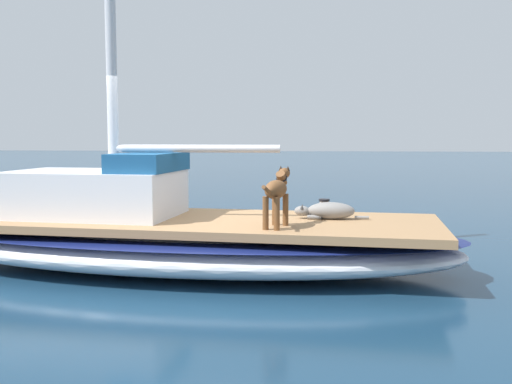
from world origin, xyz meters
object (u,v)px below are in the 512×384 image
dog_grey (328,211)px  deck_winch (324,207)px  dog_brown (277,191)px  sailboat_main (180,243)px

dog_grey → deck_winch: size_ratio=4.54×
dog_brown → deck_winch: (1.17, -0.56, -0.32)m
sailboat_main → deck_winch: deck_winch is taller
sailboat_main → dog_brown: dog_brown is taller
sailboat_main → dog_brown: (-0.61, -1.31, 0.75)m
dog_grey → deck_winch: (0.46, 0.05, -0.01)m
dog_grey → deck_winch: dog_grey is taller
sailboat_main → deck_winch: size_ratio=35.34×
dog_brown → deck_winch: dog_brown is taller
sailboat_main → dog_brown: 1.63m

